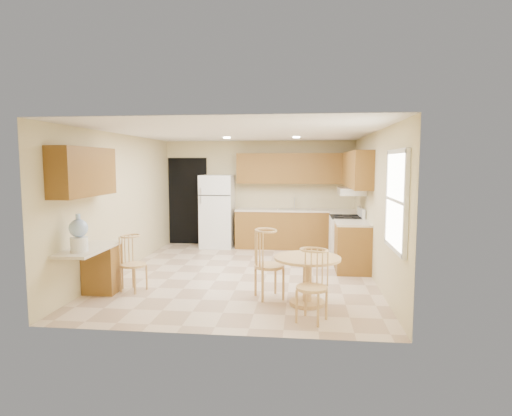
# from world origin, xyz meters

# --- Properties ---
(floor) EXTENTS (5.50, 5.50, 0.00)m
(floor) POSITION_xyz_m (0.00, 0.00, 0.00)
(floor) COLOR beige
(floor) RESTS_ON ground
(ceiling) EXTENTS (4.50, 5.50, 0.02)m
(ceiling) POSITION_xyz_m (0.00, 0.00, 2.50)
(ceiling) COLOR white
(ceiling) RESTS_ON wall_back
(wall_back) EXTENTS (4.50, 0.02, 2.50)m
(wall_back) POSITION_xyz_m (0.00, 2.75, 1.25)
(wall_back) COLOR #D0C08C
(wall_back) RESTS_ON floor
(wall_front) EXTENTS (4.50, 0.02, 2.50)m
(wall_front) POSITION_xyz_m (0.00, -2.75, 1.25)
(wall_front) COLOR #D0C08C
(wall_front) RESTS_ON floor
(wall_left) EXTENTS (0.02, 5.50, 2.50)m
(wall_left) POSITION_xyz_m (-2.25, 0.00, 1.25)
(wall_left) COLOR #D0C08C
(wall_left) RESTS_ON floor
(wall_right) EXTENTS (0.02, 5.50, 2.50)m
(wall_right) POSITION_xyz_m (2.25, 0.00, 1.25)
(wall_right) COLOR #D0C08C
(wall_right) RESTS_ON floor
(doorway) EXTENTS (0.90, 0.02, 2.10)m
(doorway) POSITION_xyz_m (-1.75, 2.73, 1.05)
(doorway) COLOR black
(doorway) RESTS_ON floor
(base_cab_back) EXTENTS (2.75, 0.60, 0.87)m
(base_cab_back) POSITION_xyz_m (0.88, 2.45, 0.43)
(base_cab_back) COLOR brown
(base_cab_back) RESTS_ON floor
(counter_back) EXTENTS (2.75, 0.63, 0.04)m
(counter_back) POSITION_xyz_m (0.88, 2.45, 0.89)
(counter_back) COLOR beige
(counter_back) RESTS_ON base_cab_back
(base_cab_right_a) EXTENTS (0.60, 0.59, 0.87)m
(base_cab_right_a) POSITION_xyz_m (1.95, 1.85, 0.43)
(base_cab_right_a) COLOR brown
(base_cab_right_a) RESTS_ON floor
(counter_right_a) EXTENTS (0.63, 0.59, 0.04)m
(counter_right_a) POSITION_xyz_m (1.95, 1.85, 0.89)
(counter_right_a) COLOR beige
(counter_right_a) RESTS_ON base_cab_right_a
(base_cab_right_b) EXTENTS (0.60, 0.80, 0.87)m
(base_cab_right_b) POSITION_xyz_m (1.95, 0.40, 0.43)
(base_cab_right_b) COLOR brown
(base_cab_right_b) RESTS_ON floor
(counter_right_b) EXTENTS (0.63, 0.80, 0.04)m
(counter_right_b) POSITION_xyz_m (1.95, 0.40, 0.89)
(counter_right_b) COLOR beige
(counter_right_b) RESTS_ON base_cab_right_b
(upper_cab_back) EXTENTS (2.75, 0.33, 0.70)m
(upper_cab_back) POSITION_xyz_m (0.88, 2.58, 1.85)
(upper_cab_back) COLOR brown
(upper_cab_back) RESTS_ON wall_back
(upper_cab_right) EXTENTS (0.33, 2.42, 0.70)m
(upper_cab_right) POSITION_xyz_m (2.08, 1.21, 1.85)
(upper_cab_right) COLOR brown
(upper_cab_right) RESTS_ON wall_right
(upper_cab_left) EXTENTS (0.33, 1.40, 0.70)m
(upper_cab_left) POSITION_xyz_m (-2.08, -1.60, 1.85)
(upper_cab_left) COLOR brown
(upper_cab_left) RESTS_ON wall_left
(sink) EXTENTS (0.78, 0.44, 0.01)m
(sink) POSITION_xyz_m (0.85, 2.45, 0.91)
(sink) COLOR silver
(sink) RESTS_ON counter_back
(range_hood) EXTENTS (0.50, 0.76, 0.14)m
(range_hood) POSITION_xyz_m (2.00, 1.18, 1.42)
(range_hood) COLOR silver
(range_hood) RESTS_ON upper_cab_right
(desk_pedestal) EXTENTS (0.48, 0.42, 0.72)m
(desk_pedestal) POSITION_xyz_m (-2.00, -1.32, 0.36)
(desk_pedestal) COLOR brown
(desk_pedestal) RESTS_ON floor
(desk_top) EXTENTS (0.50, 1.20, 0.04)m
(desk_top) POSITION_xyz_m (-2.00, -1.70, 0.75)
(desk_top) COLOR beige
(desk_top) RESTS_ON desk_pedestal
(window) EXTENTS (0.06, 1.12, 1.30)m
(window) POSITION_xyz_m (2.23, -1.85, 1.50)
(window) COLOR white
(window) RESTS_ON wall_right
(can_light_a) EXTENTS (0.14, 0.14, 0.02)m
(can_light_a) POSITION_xyz_m (-0.50, 1.20, 2.48)
(can_light_a) COLOR white
(can_light_a) RESTS_ON ceiling
(can_light_b) EXTENTS (0.14, 0.14, 0.02)m
(can_light_b) POSITION_xyz_m (0.90, 1.20, 2.48)
(can_light_b) COLOR white
(can_light_b) RESTS_ON ceiling
(refrigerator) EXTENTS (0.75, 0.73, 1.70)m
(refrigerator) POSITION_xyz_m (-0.95, 2.40, 0.85)
(refrigerator) COLOR white
(refrigerator) RESTS_ON floor
(stove) EXTENTS (0.65, 0.76, 1.09)m
(stove) POSITION_xyz_m (1.92, 1.18, 0.47)
(stove) COLOR white
(stove) RESTS_ON floor
(dining_table) EXTENTS (0.92, 0.92, 0.68)m
(dining_table) POSITION_xyz_m (1.11, -1.57, 0.45)
(dining_table) COLOR tan
(dining_table) RESTS_ON floor
(chair_table_a) EXTENTS (0.44, 0.57, 1.01)m
(chair_table_a) POSITION_xyz_m (0.56, -1.42, 0.61)
(chair_table_a) COLOR tan
(chair_table_a) RESTS_ON floor
(chair_table_b) EXTENTS (0.40, 0.44, 0.90)m
(chair_table_b) POSITION_xyz_m (1.16, -2.29, 0.55)
(chair_table_b) COLOR tan
(chair_table_b) RESTS_ON floor
(chair_desk) EXTENTS (0.38, 0.49, 0.86)m
(chair_desk) POSITION_xyz_m (-1.55, -1.28, 0.52)
(chair_desk) COLOR tan
(chair_desk) RESTS_ON floor
(water_crock) EXTENTS (0.25, 0.25, 0.52)m
(water_crock) POSITION_xyz_m (-2.00, -1.96, 1.00)
(water_crock) COLOR white
(water_crock) RESTS_ON desk_top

